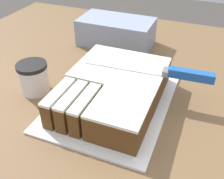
% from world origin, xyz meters
% --- Properties ---
extents(countertop, '(1.40, 1.10, 0.88)m').
position_xyz_m(countertop, '(0.00, 0.00, 0.44)').
color(countertop, brown).
rests_on(countertop, ground_plane).
extents(cake_board, '(0.29, 0.37, 0.01)m').
position_xyz_m(cake_board, '(-0.00, -0.10, 0.88)').
color(cake_board, white).
rests_on(cake_board, countertop).
extents(cake, '(0.23, 0.31, 0.07)m').
position_xyz_m(cake, '(0.00, -0.09, 0.92)').
color(cake, brown).
rests_on(cake, cake_board).
extents(knife, '(0.33, 0.04, 0.02)m').
position_xyz_m(knife, '(0.14, -0.03, 0.97)').
color(knife, silver).
rests_on(knife, cake).
extents(coffee_cup, '(0.08, 0.08, 0.09)m').
position_xyz_m(coffee_cup, '(-0.22, -0.13, 0.92)').
color(coffee_cup, white).
rests_on(coffee_cup, countertop).
extents(storage_box, '(0.26, 0.15, 0.10)m').
position_xyz_m(storage_box, '(-0.12, 0.24, 0.93)').
color(storage_box, '#8C99B2').
rests_on(storage_box, countertop).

